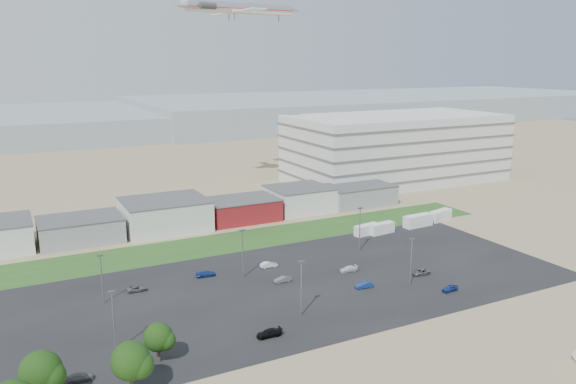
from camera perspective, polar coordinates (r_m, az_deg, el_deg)
ground at (r=97.53m, az=2.48°, el=-14.12°), size 700.00×700.00×0.00m
parking_lot at (r=115.66m, az=-0.27°, el=-9.57°), size 120.00×50.00×0.01m
grass_strip at (r=141.58m, az=-7.97°, el=-5.38°), size 160.00×16.00×0.02m
hills_backdrop at (r=401.04m, az=-15.06°, el=6.94°), size 700.00×200.00×9.00m
building_row at (r=154.04m, az=-16.35°, el=-2.71°), size 170.00×20.00×8.00m
parking_garage at (r=218.46m, az=10.88°, el=4.43°), size 80.00×40.00×25.00m
box_trailer_a at (r=149.73m, az=8.00°, el=-3.80°), size 7.53×3.39×2.72m
box_trailer_b at (r=151.29m, az=9.49°, el=-3.66°), size 7.72×3.18×2.82m
box_trailer_c at (r=159.46m, az=13.06°, el=-2.86°), size 8.93×3.29×3.29m
box_trailer_d at (r=167.06m, az=15.22°, el=-2.30°), size 8.43×4.49×3.02m
tree_mid at (r=83.91m, az=-23.78°, el=-16.70°), size 5.93×5.93×8.89m
tree_right at (r=82.79m, az=-15.66°, el=-16.54°), size 5.77×5.77×8.66m
tree_near at (r=89.78m, az=-13.03°, el=-14.45°), size 4.78×4.78×7.17m
lightpole_front_l at (r=93.92m, az=-17.28°, el=-12.44°), size 1.19×0.49×10.09m
lightpole_front_m at (r=101.46m, az=1.35°, el=-9.77°), size 1.22×0.51×10.35m
lightpole_front_r at (r=117.41m, az=12.38°, el=-6.94°), size 1.17×0.49×9.92m
lightpole_back_l at (r=112.09m, az=-18.38°, el=-8.40°), size 1.13×0.47×9.58m
lightpole_back_m at (r=118.73m, az=-4.62°, el=-6.29°), size 1.24×0.52×10.51m
lightpole_back_r at (r=135.71m, az=7.29°, el=-3.79°), size 1.27×0.53×10.79m
airliner at (r=198.47m, az=-4.88°, el=18.10°), size 48.79×34.84×13.85m
parked_car_0 at (r=124.76m, az=13.32°, el=-7.93°), size 4.19×2.07×1.14m
parked_car_1 at (r=115.80m, az=7.75°, el=-9.34°), size 3.88×1.75×1.24m
parked_car_2 at (r=117.72m, az=16.13°, el=-9.38°), size 3.72×1.74×1.23m
parked_car_3 at (r=96.11m, az=-1.94°, el=-14.13°), size 4.40×1.95×1.26m
parked_car_6 at (r=121.79m, az=-8.37°, el=-8.21°), size 4.34×2.05×1.22m
parked_car_7 at (r=117.58m, az=-0.55°, el=-8.87°), size 3.69×1.35×1.21m
parked_car_9 at (r=117.13m, az=-15.08°, el=-9.46°), size 4.03×2.08×1.09m
parked_car_10 at (r=89.69m, az=-20.39°, el=-17.21°), size 3.99×1.93×1.12m
parked_car_11 at (r=125.63m, az=-1.97°, el=-7.38°), size 3.98×1.61×1.28m
parked_car_12 at (r=123.99m, az=6.18°, el=-7.77°), size 4.15×2.02×1.16m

